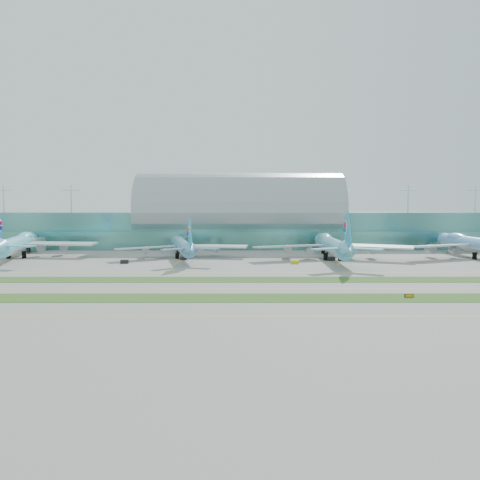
{
  "coord_description": "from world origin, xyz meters",
  "views": [
    {
      "loc": [
        -0.45,
        -147.98,
        24.04
      ],
      "look_at": [
        0.0,
        55.0,
        9.0
      ],
      "focal_mm": 35.0,
      "sensor_mm": 36.0,
      "label": 1
    }
  ],
  "objects_px": {
    "terminal": "(240,222)",
    "airliner_d": "(477,244)",
    "airliner_c": "(331,244)",
    "airliner_a": "(18,242)",
    "taxiway_sign_east": "(409,296)",
    "airliner_b": "(182,245)"
  },
  "relations": [
    {
      "from": "terminal",
      "to": "airliner_d",
      "type": "distance_m",
      "value": 126.17
    },
    {
      "from": "terminal",
      "to": "airliner_c",
      "type": "relative_size",
      "value": 4.25
    },
    {
      "from": "airliner_a",
      "to": "taxiway_sign_east",
      "type": "xyz_separation_m",
      "value": [
        147.03,
        -95.56,
        -6.45
      ]
    },
    {
      "from": "airliner_a",
      "to": "taxiway_sign_east",
      "type": "height_order",
      "value": "airliner_a"
    },
    {
      "from": "airliner_b",
      "to": "airliner_d",
      "type": "height_order",
      "value": "airliner_d"
    },
    {
      "from": "terminal",
      "to": "airliner_c",
      "type": "xyz_separation_m",
      "value": [
        40.83,
        -69.03,
        -7.43
      ]
    },
    {
      "from": "terminal",
      "to": "taxiway_sign_east",
      "type": "xyz_separation_m",
      "value": [
        44.03,
        -156.17,
        -13.73
      ]
    },
    {
      "from": "airliner_a",
      "to": "terminal",
      "type": "bearing_deg",
      "value": 16.0
    },
    {
      "from": "airliner_b",
      "to": "airliner_d",
      "type": "bearing_deg",
      "value": -14.06
    },
    {
      "from": "airliner_b",
      "to": "airliner_c",
      "type": "xyz_separation_m",
      "value": [
        67.46,
        -6.74,
        0.96
      ]
    },
    {
      "from": "airliner_a",
      "to": "airliner_c",
      "type": "distance_m",
      "value": 144.07
    },
    {
      "from": "terminal",
      "to": "airliner_b",
      "type": "height_order",
      "value": "terminal"
    },
    {
      "from": "terminal",
      "to": "airliner_c",
      "type": "height_order",
      "value": "terminal"
    },
    {
      "from": "terminal",
      "to": "airliner_a",
      "type": "bearing_deg",
      "value": -149.52
    },
    {
      "from": "airliner_c",
      "to": "airliner_b",
      "type": "bearing_deg",
      "value": 176.28
    },
    {
      "from": "taxiway_sign_east",
      "to": "airliner_a",
      "type": "bearing_deg",
      "value": 144.25
    },
    {
      "from": "terminal",
      "to": "airliner_c",
      "type": "bearing_deg",
      "value": -59.4
    },
    {
      "from": "airliner_a",
      "to": "airliner_d",
      "type": "height_order",
      "value": "airliner_a"
    },
    {
      "from": "airliner_b",
      "to": "terminal",
      "type": "bearing_deg",
      "value": 54.18
    },
    {
      "from": "airliner_c",
      "to": "taxiway_sign_east",
      "type": "height_order",
      "value": "airliner_c"
    },
    {
      "from": "terminal",
      "to": "airliner_a",
      "type": "xyz_separation_m",
      "value": [
        -103.0,
        -60.61,
        -7.28
      ]
    },
    {
      "from": "airliner_b",
      "to": "airliner_c",
      "type": "relative_size",
      "value": 0.85
    }
  ]
}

